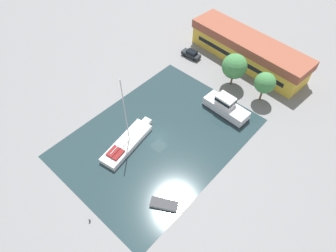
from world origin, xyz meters
TOP-DOWN VIEW (x-y plane):
  - ground_plane at (0.00, 0.00)m, footprint 440.00×440.00m
  - water_canal at (0.00, 0.00)m, footprint 25.21×34.34m
  - warehouse_building at (-0.53, 29.86)m, footprint 28.93×9.73m
  - quay_tree_near_building at (1.48, 20.92)m, footprint 5.12×5.12m
  - quay_tree_by_water at (8.47, 21.08)m, footprint 4.13×4.13m
  - parked_car at (-10.87, 22.55)m, footprint 4.63×2.02m
  - sailboat_moored at (-2.96, -4.95)m, footprint 5.01×12.40m
  - motor_cruiser at (5.24, 13.44)m, footprint 9.32×3.72m
  - small_dinghy at (9.73, -9.03)m, footprint 4.55×3.56m
  - mooring_bollard at (3.35, -18.36)m, footprint 0.26×0.26m

SIDE VIEW (x-z plane):
  - ground_plane at x=0.00m, z-range 0.00..0.00m
  - water_canal at x=0.00m, z-range 0.00..0.01m
  - small_dinghy at x=9.73m, z-range 0.01..0.53m
  - mooring_bollard at x=3.35m, z-range 0.02..0.73m
  - sailboat_moored at x=-2.96m, z-range -6.80..8.10m
  - parked_car at x=-10.87m, z-range -0.01..1.75m
  - motor_cruiser at x=5.24m, z-range -0.49..3.25m
  - warehouse_building at x=-0.53m, z-range 0.04..5.97m
  - quay_tree_by_water at x=8.47m, z-range 1.18..7.71m
  - quay_tree_near_building at x=1.48m, z-range 1.12..8.49m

